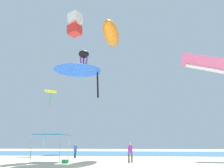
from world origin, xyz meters
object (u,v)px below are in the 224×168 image
kite_delta_blue (78,67)px  kite_diamond_yellow (51,92)px  kite_inflatable_orange (111,34)px  kite_box_white (75,24)px  person_leftmost (75,150)px  canopy_tent (52,136)px  kite_octopus_black (84,55)px  person_near_tent (130,151)px  cooler_box (65,161)px  kite_parafoil_pink (205,63)px

kite_delta_blue → kite_diamond_yellow: 13.10m
kite_delta_blue → kite_inflatable_orange: size_ratio=0.82×
kite_box_white → kite_delta_blue: bearing=-133.9°
kite_inflatable_orange → kite_diamond_yellow: kite_inflatable_orange is taller
person_leftmost → kite_delta_blue: (1.35, -5.53, 8.60)m
kite_delta_blue → kite_box_white: bearing=-84.3°
kite_diamond_yellow → kite_box_white: bearing=-154.3°
canopy_tent → kite_octopus_black: bearing=95.7°
person_near_tent → canopy_tent: bearing=151.8°
person_near_tent → kite_diamond_yellow: size_ratio=0.69×
canopy_tent → kite_delta_blue: (2.30, 0.19, 7.17)m
canopy_tent → person_near_tent: bearing=-0.8°
cooler_box → kite_inflatable_orange: (3.16, 9.01, 16.67)m
kite_delta_blue → kite_box_white: size_ratio=1.76×
person_leftmost → kite_box_white: size_ratio=0.48×
cooler_box → kite_delta_blue: bearing=79.9°
person_leftmost → kite_octopus_black: (-3.18, 16.63, 18.81)m
person_leftmost → cooler_box: bearing=155.3°
kite_parafoil_pink → kite_diamond_yellow: bearing=-168.8°
person_leftmost → kite_inflatable_orange: kite_inflatable_orange is taller
person_leftmost → kite_inflatable_orange: (4.17, 1.63, 15.87)m
cooler_box → kite_diamond_yellow: size_ratio=0.23×
kite_parafoil_pink → kite_octopus_black: (-19.67, 15.43, 7.92)m
kite_parafoil_pink → kite_box_white: size_ratio=1.67×
canopy_tent → kite_delta_blue: size_ratio=0.48×
kite_inflatable_orange → kite_delta_blue: bearing=160.3°
person_near_tent → kite_octopus_black: kite_octopus_black is taller
canopy_tent → kite_diamond_yellow: kite_diamond_yellow is taller
kite_box_white → kite_inflatable_orange: size_ratio=0.47×
kite_inflatable_orange → kite_octopus_black: size_ratio=1.42×
person_leftmost → kite_parafoil_pink: bearing=-118.3°
kite_delta_blue → kite_octopus_black: (-4.52, 22.16, 10.20)m
canopy_tent → kite_parafoil_pink: bearing=21.6°
person_near_tent → kite_octopus_black: bearing=86.4°
kite_parafoil_pink → kite_diamond_yellow: 22.71m
canopy_tent → kite_delta_blue: kite_delta_blue is taller
cooler_box → kite_octopus_black: (-4.19, 24.01, 19.60)m
kite_parafoil_pink → person_leftmost: bearing=-153.6°
kite_delta_blue → person_leftmost: bearing=-90.3°
person_near_tent → cooler_box: 5.98m
cooler_box → kite_parafoil_pink: kite_parafoil_pink is taller
kite_parafoil_pink → kite_delta_blue: bearing=-133.8°
kite_octopus_black → person_near_tent: bearing=133.7°
cooler_box → kite_delta_blue: size_ratio=0.09×
cooler_box → person_leftmost: bearing=97.8°
kite_octopus_black → canopy_tent: bearing=115.6°
canopy_tent → kite_box_white: kite_box_white is taller
kite_box_white → kite_octopus_black: size_ratio=0.66×
kite_box_white → kite_diamond_yellow: (-4.55, 4.19, -9.13)m
kite_octopus_black → kite_diamond_yellow: bearing=97.2°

